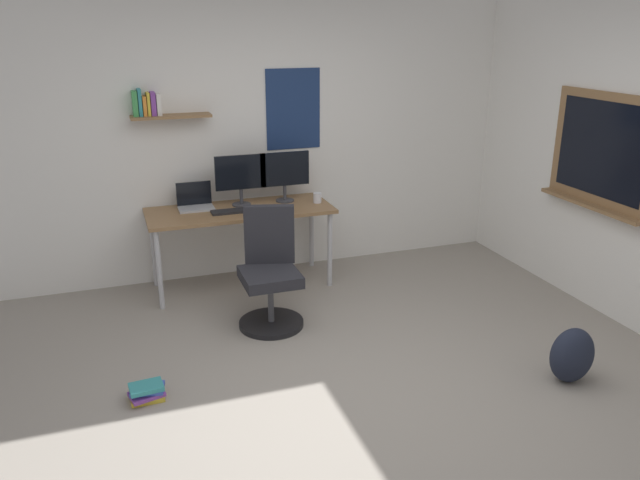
# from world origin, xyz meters

# --- Properties ---
(ground_plane) EXTENTS (5.20, 5.20, 0.00)m
(ground_plane) POSITION_xyz_m (0.00, 0.00, 0.00)
(ground_plane) COLOR gray
(ground_plane) RESTS_ON ground
(wall_back) EXTENTS (5.00, 0.30, 2.60)m
(wall_back) POSITION_xyz_m (-0.01, 2.45, 1.30)
(wall_back) COLOR silver
(wall_back) RESTS_ON ground
(desk) EXTENTS (1.64, 0.65, 0.74)m
(desk) POSITION_xyz_m (-0.33, 2.04, 0.67)
(desk) COLOR olive
(desk) RESTS_ON ground
(office_chair) EXTENTS (0.52, 0.54, 0.95)m
(office_chair) POSITION_xyz_m (-0.27, 1.23, 0.41)
(office_chair) COLOR black
(office_chair) RESTS_ON ground
(laptop) EXTENTS (0.31, 0.21, 0.23)m
(laptop) POSITION_xyz_m (-0.70, 2.20, 0.79)
(laptop) COLOR #ADAFB5
(laptop) RESTS_ON desk
(monitor_primary) EXTENTS (0.46, 0.17, 0.46)m
(monitor_primary) POSITION_xyz_m (-0.29, 2.15, 1.01)
(monitor_primary) COLOR #38383D
(monitor_primary) RESTS_ON desk
(monitor_secondary) EXTENTS (0.46, 0.17, 0.46)m
(monitor_secondary) POSITION_xyz_m (0.12, 2.15, 1.01)
(monitor_secondary) COLOR #38383D
(monitor_secondary) RESTS_ON desk
(keyboard) EXTENTS (0.37, 0.13, 0.02)m
(keyboard) POSITION_xyz_m (-0.41, 1.96, 0.75)
(keyboard) COLOR black
(keyboard) RESTS_ON desk
(computer_mouse) EXTENTS (0.10, 0.06, 0.03)m
(computer_mouse) POSITION_xyz_m (-0.13, 1.96, 0.76)
(computer_mouse) COLOR #262628
(computer_mouse) RESTS_ON desk
(coffee_mug) EXTENTS (0.08, 0.08, 0.09)m
(coffee_mug) POSITION_xyz_m (0.39, 2.01, 0.79)
(coffee_mug) COLOR silver
(coffee_mug) RESTS_ON desk
(backpack) EXTENTS (0.32, 0.22, 0.39)m
(backpack) POSITION_xyz_m (1.41, -0.30, 0.20)
(backpack) COLOR #1E2333
(backpack) RESTS_ON ground
(book_stack_on_floor) EXTENTS (0.25, 0.22, 0.11)m
(book_stack_on_floor) POSITION_xyz_m (-1.32, 0.42, 0.05)
(book_stack_on_floor) COLOR gold
(book_stack_on_floor) RESTS_ON ground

